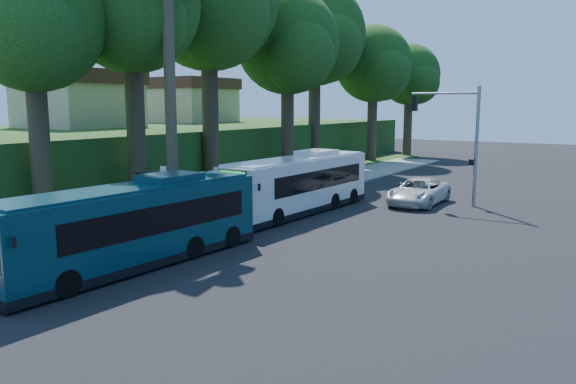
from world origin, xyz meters
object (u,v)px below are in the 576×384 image
Objects in this scene: bus_shelter at (168,187)px; teal_bus at (136,223)px; white_bus at (300,183)px; pickup at (419,192)px.

bus_shelter is 0.29× the size of teal_bus.
white_bus reaches higher than bus_shelter.
white_bus is at bearing 53.11° from bus_shelter.
white_bus reaches higher than teal_bus.
teal_bus is (4.60, -6.37, -0.20)m from bus_shelter.
white_bus is 12.15m from teal_bus.
teal_bus is 18.77m from pickup.
white_bus reaches higher than pickup.
pickup is at bearing 52.60° from bus_shelter.
white_bus is 7.73m from pickup.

